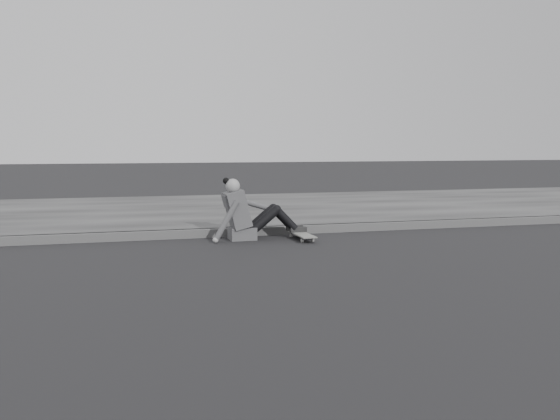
{
  "coord_description": "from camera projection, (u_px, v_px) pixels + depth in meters",
  "views": [
    {
      "loc": [
        -5.1,
        -6.28,
        1.33
      ],
      "look_at": [
        -2.94,
        1.33,
        0.5
      ],
      "focal_mm": 40.0,
      "sensor_mm": 36.0,
      "label": 1
    }
  ],
  "objects": [
    {
      "name": "ground",
      "position": [
        544.0,
        255.0,
        7.54
      ],
      "size": [
        80.0,
        80.0,
        0.0
      ],
      "primitive_type": "plane",
      "color": "black",
      "rests_on": "ground"
    },
    {
      "name": "curb",
      "position": [
        435.0,
        224.0,
        10.0
      ],
      "size": [
        24.0,
        0.16,
        0.12
      ],
      "primitive_type": "cube",
      "color": "#4A4A4A",
      "rests_on": "ground"
    },
    {
      "name": "sidewalk",
      "position": [
        360.0,
        206.0,
        12.89
      ],
      "size": [
        24.0,
        6.0,
        0.12
      ],
      "primitive_type": "cube",
      "color": "#3A3A3A",
      "rests_on": "ground"
    },
    {
      "name": "skateboard",
      "position": [
        302.0,
        235.0,
        8.76
      ],
      "size": [
        0.2,
        0.78,
        0.09
      ],
      "color": "gray",
      "rests_on": "ground"
    },
    {
      "name": "seated_woman",
      "position": [
        247.0,
        214.0,
        8.77
      ],
      "size": [
        1.38,
        0.46,
        0.88
      ],
      "color": "#48484B",
      "rests_on": "ground"
    }
  ]
}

